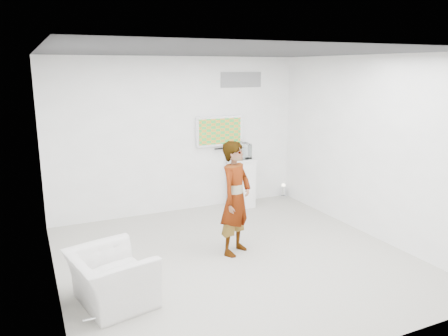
# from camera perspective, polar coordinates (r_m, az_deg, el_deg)

# --- Properties ---
(room) EXTENTS (5.01, 5.01, 3.00)m
(room) POSITION_cam_1_polar(r_m,az_deg,el_deg) (6.23, 1.50, 0.99)
(room) COLOR #ACA99E
(room) RESTS_ON ground
(tv) EXTENTS (1.00, 0.08, 0.60)m
(tv) POSITION_cam_1_polar(r_m,az_deg,el_deg) (8.76, -0.61, 4.85)
(tv) COLOR silver
(tv) RESTS_ON room
(logo_decal) EXTENTS (0.90, 0.02, 0.30)m
(logo_decal) POSITION_cam_1_polar(r_m,az_deg,el_deg) (8.93, 2.25, 11.44)
(logo_decal) COLOR slate
(logo_decal) RESTS_ON room
(person) EXTENTS (0.76, 0.70, 1.74)m
(person) POSITION_cam_1_polar(r_m,az_deg,el_deg) (6.59, 1.54, -3.98)
(person) COLOR white
(person) RESTS_ON room
(armchair) EXTENTS (1.06, 1.16, 0.65)m
(armchair) POSITION_cam_1_polar(r_m,az_deg,el_deg) (5.58, -14.53, -13.75)
(armchair) COLOR white
(armchair) RESTS_ON room
(pedestal) EXTENTS (0.50, 0.50, 1.00)m
(pedestal) POSITION_cam_1_polar(r_m,az_deg,el_deg) (8.91, 2.30, -1.90)
(pedestal) COLOR white
(pedestal) RESTS_ON room
(floor_uplight) EXTENTS (0.23, 0.23, 0.30)m
(floor_uplight) POSITION_cam_1_polar(r_m,az_deg,el_deg) (9.65, 7.76, -3.00)
(floor_uplight) COLOR white
(floor_uplight) RESTS_ON room
(vitrine) EXTENTS (0.32, 0.32, 0.31)m
(vitrine) POSITION_cam_1_polar(r_m,az_deg,el_deg) (8.77, 2.34, 2.23)
(vitrine) COLOR white
(vitrine) RESTS_ON pedestal
(console) EXTENTS (0.06, 0.17, 0.23)m
(console) POSITION_cam_1_polar(r_m,az_deg,el_deg) (8.77, 2.33, 2.00)
(console) COLOR white
(console) RESTS_ON pedestal
(wii_remote) EXTENTS (0.13, 0.11, 0.04)m
(wii_remote) POSITION_cam_1_polar(r_m,az_deg,el_deg) (6.71, 1.50, 2.46)
(wii_remote) COLOR white
(wii_remote) RESTS_ON person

